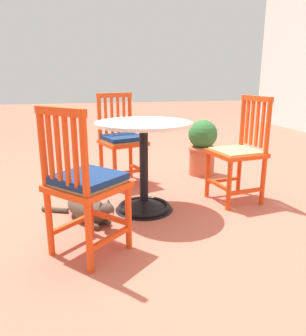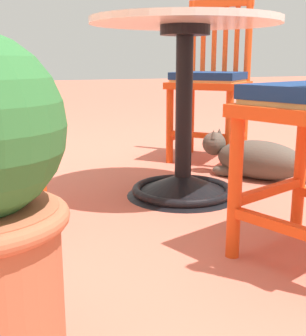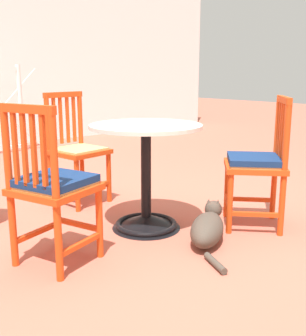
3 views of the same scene
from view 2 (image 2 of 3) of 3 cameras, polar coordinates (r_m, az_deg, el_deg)
ground_plane at (r=1.89m, az=5.25°, el=-4.09°), size 24.00×24.00×0.00m
cafe_table at (r=1.89m, az=3.87°, el=4.80°), size 0.76×0.76×0.73m
orange_chair_tucked_in at (r=2.64m, az=7.29°, el=10.69°), size 0.56×0.56×0.91m
tabby_cat at (r=2.28m, az=12.43°, el=1.13°), size 0.56×0.56×0.23m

